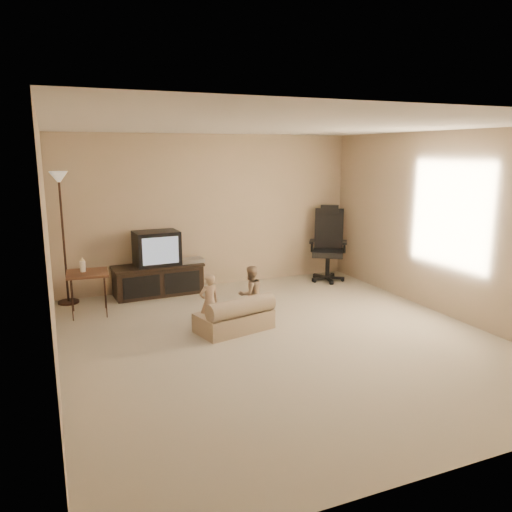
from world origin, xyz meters
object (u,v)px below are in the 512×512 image
at_px(tv_stand, 158,269).
at_px(floor_lamp, 61,208).
at_px(office_chair, 328,254).
at_px(toddler_left, 209,302).
at_px(child_sofa, 236,317).
at_px(side_table, 87,274).
at_px(toddler_right, 251,294).

xyz_separation_m(tv_stand, floor_lamp, (-1.35, 0.06, 1.00)).
distance_m(tv_stand, floor_lamp, 1.68).
xyz_separation_m(tv_stand, office_chair, (2.94, -0.23, 0.05)).
distance_m(tv_stand, toddler_left, 1.87).
bearing_deg(toddler_left, child_sofa, 141.13).
distance_m(side_table, toddler_right, 2.27).
relative_size(side_table, floor_lamp, 0.42).
height_order(side_table, toddler_left, side_table).
distance_m(toddler_left, toddler_right, 0.63).
distance_m(office_chair, child_sofa, 3.00).
xyz_separation_m(child_sofa, toddler_left, (-0.30, 0.16, 0.18)).
bearing_deg(side_table, toddler_left, -42.63).
height_order(office_chair, toddler_right, office_chair).
bearing_deg(child_sofa, toddler_left, 138.02).
distance_m(side_table, floor_lamp, 1.10).
bearing_deg(child_sofa, tv_stand, 91.58).
distance_m(tv_stand, child_sofa, 2.10).
bearing_deg(toddler_right, side_table, -39.71).
height_order(tv_stand, side_table, tv_stand).
height_order(office_chair, side_table, office_chair).
xyz_separation_m(floor_lamp, toddler_right, (2.22, -1.78, -1.04)).
xyz_separation_m(office_chair, side_table, (-4.04, -0.38, 0.12)).
xyz_separation_m(floor_lamp, child_sofa, (1.90, -2.07, -1.23)).
xyz_separation_m(side_table, child_sofa, (1.65, -1.41, -0.40)).
relative_size(side_table, toddler_left, 1.11).
relative_size(tv_stand, office_chair, 1.10).
xyz_separation_m(child_sofa, toddler_right, (0.32, 0.29, 0.19)).
relative_size(office_chair, toddler_right, 1.74).
xyz_separation_m(side_table, floor_lamp, (-0.25, 0.67, 0.84)).
distance_m(side_table, toddler_left, 1.85).
height_order(floor_lamp, toddler_left, floor_lamp).
xyz_separation_m(office_chair, toddler_right, (-2.07, -1.50, -0.09)).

